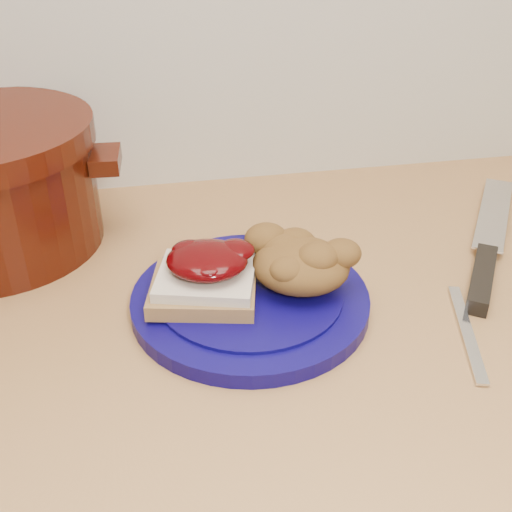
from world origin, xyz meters
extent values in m
cylinder|color=#0A054B|center=(-0.03, 1.48, 0.91)|extent=(0.31, 0.31, 0.02)
cube|color=olive|center=(-0.08, 1.48, 0.93)|extent=(0.12, 0.11, 0.02)
cube|color=beige|center=(-0.08, 1.48, 0.94)|extent=(0.12, 0.11, 0.01)
ellipsoid|color=#330103|center=(-0.08, 1.49, 0.96)|extent=(0.10, 0.10, 0.02)
ellipsoid|color=brown|center=(0.02, 1.48, 0.95)|extent=(0.12, 0.12, 0.05)
cube|color=black|center=(0.22, 1.47, 0.91)|extent=(0.08, 0.12, 0.02)
cube|color=silver|center=(0.31, 1.61, 0.91)|extent=(0.14, 0.19, 0.00)
cube|color=silver|center=(0.17, 1.40, 0.90)|extent=(0.05, 0.15, 0.00)
cube|color=#360E05|center=(-0.17, 1.66, 1.00)|extent=(0.04, 0.06, 0.02)
camera|label=1|loc=(-0.13, 0.94, 1.30)|focal=45.00mm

